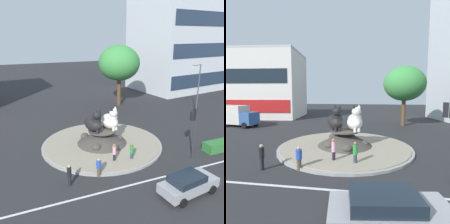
# 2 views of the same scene
# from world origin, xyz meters

# --- Properties ---
(ground_plane) EXTENTS (160.00, 160.00, 0.00)m
(ground_plane) POSITION_xyz_m (0.00, 0.00, 0.00)
(ground_plane) COLOR #28282B
(lane_centreline) EXTENTS (112.00, 0.20, 0.01)m
(lane_centreline) POSITION_xyz_m (0.00, -7.47, 0.00)
(lane_centreline) COLOR silver
(lane_centreline) RESTS_ON ground
(roundabout_island) EXTENTS (11.97, 11.97, 1.61)m
(roundabout_island) POSITION_xyz_m (-0.01, -0.00, 0.54)
(roundabout_island) COLOR gray
(roundabout_island) RESTS_ON ground
(cat_statue_black) EXTENTS (2.08, 2.75, 2.43)m
(cat_statue_black) POSITION_xyz_m (-0.82, 0.00, 2.50)
(cat_statue_black) COLOR black
(cat_statue_black) RESTS_ON roundabout_island
(cat_statue_white) EXTENTS (1.94, 2.67, 2.40)m
(cat_statue_white) POSITION_xyz_m (0.92, 0.04, 2.49)
(cat_statue_white) COLOR silver
(cat_statue_white) RESTS_ON roundabout_island
(traffic_light_mast) EXTENTS (0.75, 0.50, 4.61)m
(traffic_light_mast) POSITION_xyz_m (6.39, -5.75, 3.38)
(traffic_light_mast) COLOR #2D2D33
(traffic_light_mast) RESTS_ON ground
(office_tower) EXTENTS (20.25, 15.49, 26.74)m
(office_tower) POSITION_xyz_m (25.28, 20.50, 13.37)
(office_tower) COLOR silver
(office_tower) RESTS_ON ground
(broadleaf_tree_behind_island) EXTENTS (6.28, 6.28, 9.27)m
(broadleaf_tree_behind_island) POSITION_xyz_m (7.81, 12.97, 6.57)
(broadleaf_tree_behind_island) COLOR brown
(broadleaf_tree_behind_island) RESTS_ON ground
(streetlight_arm) EXTENTS (1.95, 0.42, 6.92)m
(streetlight_arm) POSITION_xyz_m (15.84, 4.63, 4.01)
(streetlight_arm) COLOR #4C4C51
(streetlight_arm) RESTS_ON ground
(pedestrian_blue_shirt) EXTENTS (0.39, 0.39, 1.56)m
(pedestrian_blue_shirt) POSITION_xyz_m (-2.35, -5.42, 0.81)
(pedestrian_blue_shirt) COLOR brown
(pedestrian_blue_shirt) RESTS_ON ground
(pedestrian_green_shirt) EXTENTS (0.32, 0.32, 1.68)m
(pedestrian_green_shirt) POSITION_xyz_m (1.17, -4.16, 0.90)
(pedestrian_green_shirt) COLOR #33384C
(pedestrian_green_shirt) RESTS_ON ground
(pedestrian_pink_shirt) EXTENTS (0.31, 0.31, 1.79)m
(pedestrian_pink_shirt) POSITION_xyz_m (-0.36, -3.88, 0.97)
(pedestrian_pink_shirt) COLOR black
(pedestrian_pink_shirt) RESTS_ON ground
(pedestrian_black_shirt) EXTENTS (0.33, 0.33, 1.68)m
(pedestrian_black_shirt) POSITION_xyz_m (-4.75, -5.68, 0.90)
(pedestrian_black_shirt) COLOR black
(pedestrian_black_shirt) RESTS_ON ground
(hatchback_near_shophouse) EXTENTS (4.48, 2.45, 1.46)m
(hatchback_near_shophouse) POSITION_xyz_m (2.61, -9.91, 0.78)
(hatchback_near_shophouse) COLOR #99999E
(hatchback_near_shophouse) RESTS_ON ground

